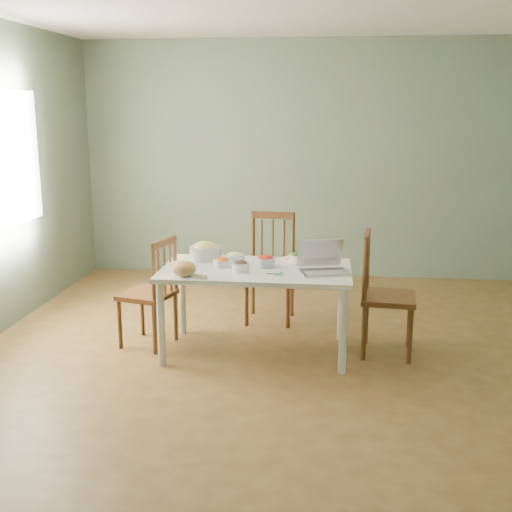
# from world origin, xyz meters

# --- Properties ---
(floor) EXTENTS (5.00, 5.00, 0.00)m
(floor) POSITION_xyz_m (0.00, 0.00, 0.00)
(floor) COLOR brown
(floor) RESTS_ON ground
(ceiling) EXTENTS (5.00, 5.00, 0.00)m
(ceiling) POSITION_xyz_m (0.00, 0.00, 2.70)
(ceiling) COLOR white
(ceiling) RESTS_ON ground
(wall_back) EXTENTS (5.00, 0.00, 2.70)m
(wall_back) POSITION_xyz_m (0.00, 2.50, 1.35)
(wall_back) COLOR #60775A
(wall_back) RESTS_ON ground
(wall_front) EXTENTS (5.00, 0.00, 2.70)m
(wall_front) POSITION_xyz_m (0.00, -2.50, 1.35)
(wall_front) COLOR #60775A
(wall_front) RESTS_ON ground
(dining_table) EXTENTS (1.50, 0.84, 0.70)m
(dining_table) POSITION_xyz_m (-0.21, -0.02, 0.35)
(dining_table) COLOR white
(dining_table) RESTS_ON floor
(chair_far) EXTENTS (0.46, 0.44, 1.00)m
(chair_far) POSITION_xyz_m (-0.17, 0.77, 0.50)
(chair_far) COLOR #482611
(chair_far) RESTS_ON floor
(chair_left) EXTENTS (0.48, 0.49, 0.92)m
(chair_left) POSITION_xyz_m (-1.13, 0.04, 0.46)
(chair_left) COLOR #482611
(chair_left) RESTS_ON floor
(chair_right) EXTENTS (0.46, 0.48, 0.99)m
(chair_right) POSITION_xyz_m (0.84, 0.07, 0.49)
(chair_right) COLOR #482611
(chair_right) RESTS_ON floor
(bread_boule) EXTENTS (0.23, 0.23, 0.12)m
(bread_boule) POSITION_xyz_m (-0.73, -0.32, 0.76)
(bread_boule) COLOR #AF7E49
(bread_boule) RESTS_ON dining_table
(butter_stick) EXTENTS (0.13, 0.08, 0.03)m
(butter_stick) POSITION_xyz_m (-0.60, -0.37, 0.72)
(butter_stick) COLOR white
(butter_stick) RESTS_ON dining_table
(bowl_squash) EXTENTS (0.28, 0.28, 0.15)m
(bowl_squash) POSITION_xyz_m (-0.67, 0.21, 0.78)
(bowl_squash) COLOR #E1CD5F
(bowl_squash) RESTS_ON dining_table
(bowl_carrot) EXTENTS (0.19, 0.19, 0.08)m
(bowl_carrot) POSITION_xyz_m (-0.49, -0.02, 0.74)
(bowl_carrot) COLOR #D15F10
(bowl_carrot) RESTS_ON dining_table
(bowl_onion) EXTENTS (0.21, 0.21, 0.09)m
(bowl_onion) POSITION_xyz_m (-0.41, 0.14, 0.75)
(bowl_onion) COLOR beige
(bowl_onion) RESTS_ON dining_table
(bowl_mushroom) EXTENTS (0.17, 0.17, 0.09)m
(bowl_mushroom) POSITION_xyz_m (-0.32, -0.15, 0.75)
(bowl_mushroom) COLOR black
(bowl_mushroom) RESTS_ON dining_table
(bowl_redpep) EXTENTS (0.16, 0.16, 0.09)m
(bowl_redpep) POSITION_xyz_m (-0.14, 0.04, 0.75)
(bowl_redpep) COLOR red
(bowl_redpep) RESTS_ON dining_table
(bowl_broccoli) EXTENTS (0.14, 0.14, 0.08)m
(bowl_broccoli) POSITION_xyz_m (0.10, 0.22, 0.75)
(bowl_broccoli) COLOR black
(bowl_broccoli) RESTS_ON dining_table
(flatbread) EXTENTS (0.20, 0.20, 0.02)m
(flatbread) POSITION_xyz_m (0.07, 0.29, 0.71)
(flatbread) COLOR beige
(flatbread) RESTS_ON dining_table
(basil_bunch) EXTENTS (0.17, 0.17, 0.02)m
(basil_bunch) POSITION_xyz_m (-0.05, -0.18, 0.71)
(basil_bunch) COLOR #1E5B1F
(basil_bunch) RESTS_ON dining_table
(laptop) EXTENTS (0.43, 0.41, 0.24)m
(laptop) POSITION_xyz_m (0.33, -0.13, 0.82)
(laptop) COLOR silver
(laptop) RESTS_ON dining_table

